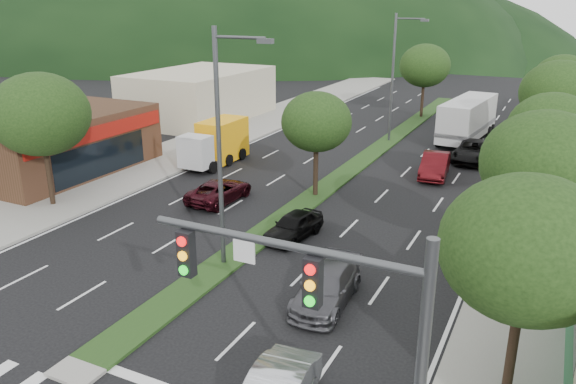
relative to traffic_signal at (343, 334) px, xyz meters
The scene contains 25 objects.
ground 10.27m from the traffic_signal, behind, with size 160.00×160.00×0.00m, color black.
sidewalk_right 27.15m from the traffic_signal, 82.55° to the left, with size 5.00×90.00×0.15m, color gray.
sidewalk_left 34.79m from the traffic_signal, 129.70° to the left, with size 6.00×90.00×0.15m, color gray.
median 31.23m from the traffic_signal, 107.00° to the left, with size 1.60×56.00×0.12m, color #1F3A15.
traffic_signal is the anchor object (origin of this frame).
shop_left 32.19m from the traffic_signal, 148.97° to the left, with size 10.15×12.00×4.00m.
bldg_left_far 45.32m from the traffic_signal, 128.26° to the left, with size 9.00×14.00×4.60m, color beige.
hill_far 142.79m from the traffic_signal, 128.60° to the left, with size 176.00×132.00×82.00m, color black.
tree_r_a 6.29m from the traffic_signal, 61.80° to the left, with size 4.60×4.60×6.63m.
tree_r_b 13.87m from the traffic_signal, 77.63° to the left, with size 4.80×4.80×6.94m.
tree_r_c 21.74m from the traffic_signal, 82.15° to the left, with size 4.40×4.40×6.48m.
tree_r_d 31.68m from the traffic_signal, 84.62° to the left, with size 5.00×5.00×7.17m.
tree_r_e 41.65m from the traffic_signal, 85.91° to the left, with size 4.60×4.60×6.71m.
tree_med_near 21.53m from the traffic_signal, 114.80° to the left, with size 4.00×4.00×6.02m.
tree_med_far 46.43m from the traffic_signal, 101.22° to the left, with size 4.80×4.80×6.94m.
tree_l_a 24.43m from the traffic_signal, 151.81° to the left, with size 5.20×5.20×7.25m.
streetlight_near 13.03m from the traffic_signal, 132.77° to the left, with size 2.60×0.25×10.00m.
streetlight_mid 35.66m from the traffic_signal, 104.33° to the left, with size 2.60×0.25×10.00m.
suv_maroon 21.64m from the traffic_signal, 129.76° to the left, with size 2.10×4.55×1.26m, color black.
car_queue_a 15.93m from the traffic_signal, 119.22° to the left, with size 1.51×3.76×1.28m, color black.
car_queue_b 10.08m from the traffic_signal, 113.95° to the left, with size 1.83×4.49×1.30m, color #48484D.
car_queue_c 27.07m from the traffic_signal, 97.75° to the left, with size 1.62×4.65×1.53m, color #500D11.
car_queue_d 31.84m from the traffic_signal, 93.56° to the left, with size 2.42×5.25×1.46m, color black.
box_truck 29.40m from the traffic_signal, 128.09° to the left, with size 2.42×6.06×2.97m.
motorhome 37.89m from the traffic_signal, 95.26° to the left, with size 3.59×9.07×3.39m.
Camera 1 is at (12.27, -10.64, 10.91)m, focal length 35.00 mm.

